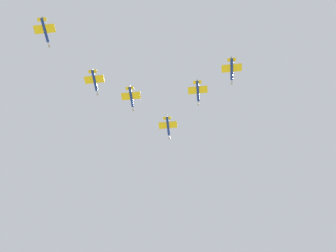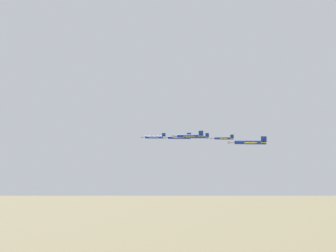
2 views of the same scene
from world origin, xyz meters
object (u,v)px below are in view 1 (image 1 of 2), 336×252
at_px(jet_port_inner, 131,97).
at_px(jet_port_outer, 95,81).
at_px(jet_starboard_inner, 198,92).
at_px(jet_lead, 168,126).
at_px(jet_center_rear, 45,31).
at_px(jet_starboard_outer, 232,70).

height_order(jet_port_inner, jet_port_outer, jet_port_outer).
height_order(jet_port_inner, jet_starboard_inner, jet_port_inner).
relative_size(jet_port_inner, jet_port_outer, 1.00).
distance_m(jet_starboard_inner, jet_port_outer, 47.32).
xyz_separation_m(jet_lead, jet_center_rear, (55.71, 41.53, -1.29)).
bearing_deg(jet_lead, jet_port_inner, -131.88).
relative_size(jet_starboard_inner, jet_port_outer, 1.00).
relative_size(jet_lead, jet_starboard_outer, 1.00).
distance_m(jet_port_outer, jet_center_rear, 29.52).
bearing_deg(jet_port_outer, jet_center_rear, -121.65).
bearing_deg(jet_lead, jet_starboard_outer, -40.82).
bearing_deg(jet_starboard_outer, jet_port_outer, -180.00).
xyz_separation_m(jet_lead, jet_starboard_outer, (-24.99, 32.30, -0.72)).
bearing_deg(jet_starboard_outer, jet_center_rear, -162.02).
height_order(jet_lead, jet_port_outer, jet_port_outer).
height_order(jet_port_inner, jet_starboard_outer, jet_port_inner).
distance_m(jet_lead, jet_starboard_inner, 23.15).
height_order(jet_lead, jet_port_inner, jet_port_inner).
xyz_separation_m(jet_starboard_inner, jet_starboard_outer, (-13.27, 12.34, -0.72)).
distance_m(jet_port_inner, jet_starboard_inner, 30.90).
height_order(jet_port_outer, jet_starboard_outer, jet_port_outer).
relative_size(jet_lead, jet_port_inner, 1.00).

